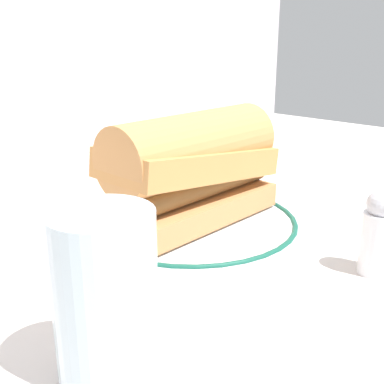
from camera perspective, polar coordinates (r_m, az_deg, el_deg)
ground_plane at (r=0.53m, az=1.11°, el=-4.95°), size 1.50×1.50×0.00m
plate at (r=0.54m, az=0.00°, el=-3.74°), size 0.25×0.25×0.01m
sausage_sandwich at (r=0.52m, az=0.00°, el=3.03°), size 0.20×0.09×0.12m
drinking_glass at (r=0.31m, az=-10.08°, el=-13.51°), size 0.06×0.06×0.11m
salt_shaker at (r=0.47m, az=21.08°, el=-4.52°), size 0.03×0.03×0.08m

